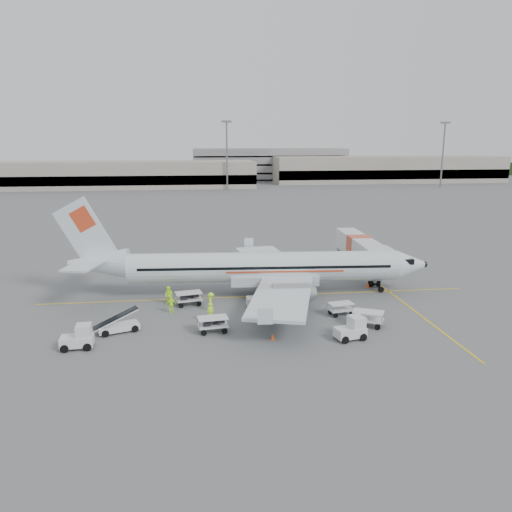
# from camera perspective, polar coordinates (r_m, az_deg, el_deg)

# --- Properties ---
(ground) EXTENTS (360.00, 360.00, 0.00)m
(ground) POSITION_cam_1_polar(r_m,az_deg,el_deg) (51.62, 0.28, -4.61)
(ground) COLOR #56595B
(stripe_lead) EXTENTS (44.00, 0.20, 0.01)m
(stripe_lead) POSITION_cam_1_polar(r_m,az_deg,el_deg) (51.62, 0.28, -4.60)
(stripe_lead) COLOR yellow
(stripe_lead) RESTS_ON ground
(stripe_cross) EXTENTS (0.20, 20.00, 0.01)m
(stripe_cross) POSITION_cam_1_polar(r_m,az_deg,el_deg) (48.20, 18.44, -6.58)
(stripe_cross) COLOR yellow
(stripe_cross) RESTS_ON ground
(terminal_west) EXTENTS (110.00, 22.00, 9.00)m
(terminal_west) POSITION_cam_1_polar(r_m,az_deg,el_deg) (182.27, -18.02, 8.82)
(terminal_west) COLOR gray
(terminal_west) RESTS_ON ground
(terminal_east) EXTENTS (90.00, 26.00, 10.00)m
(terminal_east) POSITION_cam_1_polar(r_m,az_deg,el_deg) (208.59, 14.51, 9.61)
(terminal_east) COLOR gray
(terminal_east) RESTS_ON ground
(parking_garage) EXTENTS (62.00, 24.00, 14.00)m
(parking_garage) POSITION_cam_1_polar(r_m,az_deg,el_deg) (211.33, 1.38, 10.59)
(parking_garage) COLOR slate
(parking_garage) RESTS_ON ground
(treeline) EXTENTS (300.00, 3.00, 6.00)m
(treeline) POSITION_cam_1_polar(r_m,az_deg,el_deg) (224.25, -5.63, 9.65)
(treeline) COLOR black
(treeline) RESTS_ON ground
(mast_center) EXTENTS (3.20, 1.20, 22.00)m
(mast_center) POSITION_cam_1_polar(r_m,az_deg,el_deg) (167.26, -3.35, 11.34)
(mast_center) COLOR slate
(mast_center) RESTS_ON ground
(mast_east) EXTENTS (3.20, 1.20, 22.00)m
(mast_east) POSITION_cam_1_polar(r_m,az_deg,el_deg) (187.91, 20.56, 10.73)
(mast_east) COLOR slate
(mast_east) RESTS_ON ground
(aircraft) EXTENTS (38.48, 31.10, 10.10)m
(aircraft) POSITION_cam_1_polar(r_m,az_deg,el_deg) (50.94, 0.98, 1.03)
(aircraft) COLOR silver
(aircraft) RESTS_ON ground
(jet_bridge) EXTENTS (3.69, 17.13, 4.47)m
(jet_bridge) POSITION_cam_1_polar(r_m,az_deg,el_deg) (61.69, 11.63, 0.19)
(jet_bridge) COLOR silver
(jet_bridge) RESTS_ON ground
(belt_loader) EXTENTS (4.79, 3.14, 2.43)m
(belt_loader) POSITION_cam_1_polar(r_m,az_deg,el_deg) (43.38, -15.52, -6.86)
(belt_loader) COLOR silver
(belt_loader) RESTS_ON ground
(tug_fore) EXTENTS (2.66, 1.88, 1.87)m
(tug_fore) POSITION_cam_1_polar(r_m,az_deg,el_deg) (41.15, 10.72, -8.12)
(tug_fore) COLOR silver
(tug_fore) RESTS_ON ground
(tug_mid) EXTENTS (2.36, 1.36, 1.82)m
(tug_mid) POSITION_cam_1_polar(r_m,az_deg,el_deg) (48.08, 0.33, -4.80)
(tug_mid) COLOR silver
(tug_mid) RESTS_ON ground
(tug_aft) EXTENTS (2.51, 1.53, 1.88)m
(tug_aft) POSITION_cam_1_polar(r_m,az_deg,el_deg) (41.13, -19.82, -8.69)
(tug_aft) COLOR silver
(tug_aft) RESTS_ON ground
(cart_loaded_a) EXTENTS (2.65, 1.77, 1.30)m
(cart_loaded_a) POSITION_cam_1_polar(r_m,az_deg,el_deg) (42.17, -4.95, -7.82)
(cart_loaded_a) COLOR silver
(cart_loaded_a) RESTS_ON ground
(cart_loaded_b) EXTENTS (2.76, 1.96, 1.31)m
(cart_loaded_b) POSITION_cam_1_polar(r_m,az_deg,el_deg) (49.12, -7.70, -4.85)
(cart_loaded_b) COLOR silver
(cart_loaded_b) RESTS_ON ground
(cart_empty_a) EXTENTS (2.40, 1.66, 1.16)m
(cart_empty_a) POSITION_cam_1_polar(r_m,az_deg,el_deg) (46.67, 9.66, -5.98)
(cart_empty_a) COLOR silver
(cart_empty_a) RESTS_ON ground
(cart_empty_b) EXTENTS (2.98, 2.51, 1.34)m
(cart_empty_b) POSITION_cam_1_polar(r_m,az_deg,el_deg) (44.36, 12.68, -7.00)
(cart_empty_b) COLOR silver
(cart_empty_b) RESTS_ON ground
(cone_nose) EXTENTS (0.39, 0.39, 0.63)m
(cone_nose) POSITION_cam_1_polar(r_m,az_deg,el_deg) (55.92, 12.65, -3.21)
(cone_nose) COLOR #F95416
(cone_nose) RESTS_ON ground
(cone_port) EXTENTS (0.42, 0.42, 0.69)m
(cone_port) POSITION_cam_1_polar(r_m,az_deg,el_deg) (62.86, -3.68, -1.10)
(cone_port) COLOR #F95416
(cone_port) RESTS_ON ground
(cone_stbd) EXTENTS (0.34, 0.34, 0.55)m
(cone_stbd) POSITION_cam_1_polar(r_m,az_deg,el_deg) (40.60, 1.92, -9.18)
(cone_stbd) COLOR #F95416
(cone_stbd) RESTS_ON ground
(crew_a) EXTENTS (0.76, 0.62, 1.79)m
(crew_a) POSITION_cam_1_polar(r_m,az_deg,el_deg) (44.24, -5.23, -6.47)
(crew_a) COLOR #B0EC20
(crew_a) RESTS_ON ground
(crew_b) EXTENTS (1.13, 1.09, 1.83)m
(crew_b) POSITION_cam_1_polar(r_m,az_deg,el_deg) (49.58, -9.92, -4.44)
(crew_b) COLOR #B0EC20
(crew_b) RESTS_ON ground
(crew_c) EXTENTS (0.81, 1.21, 1.74)m
(crew_c) POSITION_cam_1_polar(r_m,az_deg,el_deg) (47.39, -5.16, -5.18)
(crew_c) COLOR #B0EC20
(crew_c) RESTS_ON ground
(crew_d) EXTENTS (0.97, 0.47, 1.60)m
(crew_d) POSITION_cam_1_polar(r_m,az_deg,el_deg) (47.21, -9.66, -5.47)
(crew_d) COLOR #B0EC20
(crew_d) RESTS_ON ground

